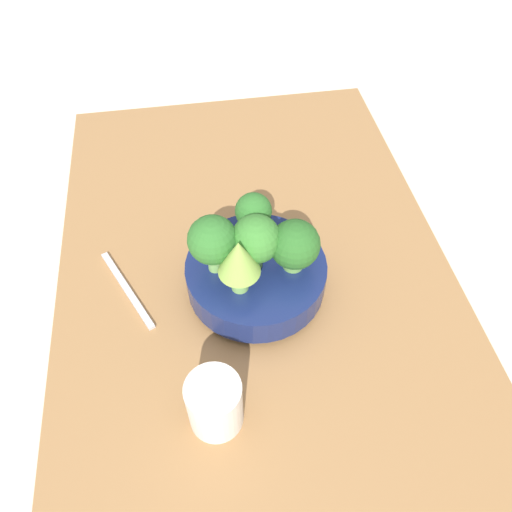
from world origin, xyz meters
TOP-DOWN VIEW (x-y plane):
  - ground_plane at (0.00, 0.00)m, footprint 6.00×6.00m
  - table at (0.00, 0.00)m, footprint 1.00×0.62m
  - bowl at (0.01, -0.01)m, footprint 0.21×0.21m
  - broccoli_floret_left at (-0.05, -0.00)m, footprint 0.05×0.05m
  - romanesco_piece_near at (0.05, -0.03)m, footprint 0.06×0.06m
  - broccoli_floret_front at (0.01, -0.06)m, footprint 0.07×0.07m
  - broccoli_floret_back at (0.02, 0.05)m, footprint 0.07×0.07m
  - broccoli_floret_center at (0.01, -0.01)m, footprint 0.07×0.07m
  - cup at (0.20, -0.09)m, footprint 0.07×0.07m
  - fork at (-0.02, -0.20)m, footprint 0.16×0.08m

SIDE VIEW (x-z plane):
  - ground_plane at x=0.00m, z-range 0.00..0.00m
  - table at x=0.00m, z-range 0.00..0.04m
  - fork at x=-0.02m, z-range 0.04..0.05m
  - bowl at x=0.01m, z-range 0.05..0.11m
  - cup at x=0.20m, z-range 0.04..0.13m
  - broccoli_floret_back at x=0.02m, z-range 0.11..0.19m
  - broccoli_floret_left at x=-0.05m, z-range 0.11..0.19m
  - broccoli_floret_center at x=0.01m, z-range 0.11..0.21m
  - broccoli_floret_front at x=0.01m, z-range 0.12..0.21m
  - romanesco_piece_near at x=0.05m, z-range 0.12..0.21m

